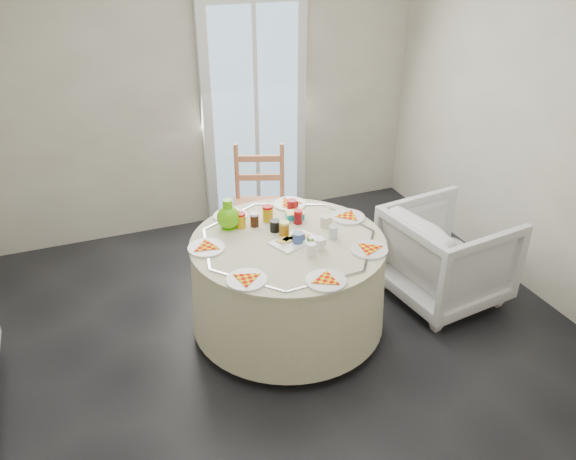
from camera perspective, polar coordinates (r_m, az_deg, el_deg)
name	(u,v)px	position (r m, az deg, el deg)	size (l,w,h in m)	color
floor	(293,338)	(4.06, 0.52, -10.94)	(4.00, 4.00, 0.00)	black
wall_back	(210,88)	(5.20, -7.96, 14.05)	(4.00, 0.02, 2.60)	#BCB5A3
wall_right	(553,129)	(4.49, 25.31, 9.25)	(0.02, 4.00, 2.60)	#BCB5A3
glass_door	(255,113)	(5.33, -3.39, 11.82)	(1.00, 0.08, 2.10)	silver
table	(288,283)	(3.95, 0.00, -5.41)	(1.35, 1.35, 0.69)	beige
wooden_chair	(260,210)	(4.73, -2.90, 2.03)	(0.45, 0.43, 1.00)	#C5754E
armchair	(447,253)	(4.43, 15.83, -2.29)	(0.80, 0.75, 0.82)	silver
place_settings	(288,234)	(3.75, 0.00, -0.40)	(1.34, 1.34, 0.02)	white
jar_cluster	(268,213)	(3.92, -2.02, 1.78)	(0.45, 0.23, 0.13)	#AD5313
butter_tub	(295,210)	(4.03, 0.70, 2.06)	(0.13, 0.09, 0.05)	#13AFB6
green_pitcher	(228,208)	(3.88, -6.13, 2.19)	(0.16, 0.16, 0.21)	#60CA0A
cheese_platter	(294,235)	(3.73, 0.62, -0.48)	(0.30, 0.19, 0.04)	white
mugs_glasses	(306,222)	(3.81, 1.83, 0.77)	(0.54, 0.54, 0.10)	gray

